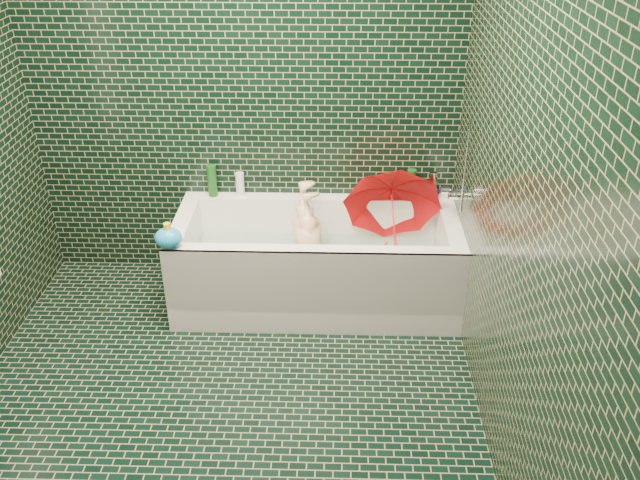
{
  "coord_description": "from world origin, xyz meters",
  "views": [
    {
      "loc": [
        0.57,
        -2.5,
        2.45
      ],
      "look_at": [
        0.48,
        0.82,
        0.54
      ],
      "focal_mm": 38.0,
      "sensor_mm": 36.0,
      "label": 1
    }
  ],
  "objects_px": {
    "bathtub": "(317,271)",
    "umbrella": "(393,216)",
    "rubber_duck": "(391,191)",
    "child": "(311,251)",
    "bath_toy": "(168,238)"
  },
  "relations": [
    {
      "from": "bath_toy",
      "to": "child",
      "type": "bearing_deg",
      "value": 48.47
    },
    {
      "from": "child",
      "to": "bathtub",
      "type": "bearing_deg",
      "value": 20.09
    },
    {
      "from": "umbrella",
      "to": "bath_toy",
      "type": "distance_m",
      "value": 1.32
    },
    {
      "from": "umbrella",
      "to": "bathtub",
      "type": "bearing_deg",
      "value": -164.6
    },
    {
      "from": "bathtub",
      "to": "child",
      "type": "distance_m",
      "value": 0.12
    },
    {
      "from": "bathtub",
      "to": "umbrella",
      "type": "distance_m",
      "value": 0.58
    },
    {
      "from": "rubber_duck",
      "to": "bath_toy",
      "type": "bearing_deg",
      "value": -160.02
    },
    {
      "from": "rubber_duck",
      "to": "umbrella",
      "type": "bearing_deg",
      "value": -97.9
    },
    {
      "from": "rubber_duck",
      "to": "child",
      "type": "bearing_deg",
      "value": -157.9
    },
    {
      "from": "rubber_duck",
      "to": "bath_toy",
      "type": "height_order",
      "value": "bath_toy"
    },
    {
      "from": "bathtub",
      "to": "umbrella",
      "type": "relative_size",
      "value": 2.99
    },
    {
      "from": "bathtub",
      "to": "rubber_duck",
      "type": "distance_m",
      "value": 0.69
    },
    {
      "from": "bathtub",
      "to": "child",
      "type": "height_order",
      "value": "bathtub"
    },
    {
      "from": "child",
      "to": "rubber_duck",
      "type": "distance_m",
      "value": 0.63
    },
    {
      "from": "bathtub",
      "to": "child",
      "type": "relative_size",
      "value": 1.97
    }
  ]
}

